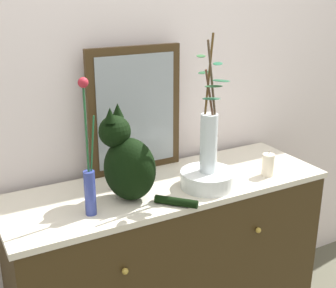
# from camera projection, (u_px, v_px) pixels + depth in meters

# --- Properties ---
(wall_back) EXTENTS (4.40, 0.08, 2.60)m
(wall_back) POSITION_uv_depth(u_px,v_px,m) (135.00, 65.00, 2.03)
(wall_back) COLOR silver
(wall_back) RESTS_ON ground_plane
(sideboard) EXTENTS (1.39, 0.48, 0.84)m
(sideboard) POSITION_uv_depth(u_px,v_px,m) (168.00, 268.00, 2.07)
(sideboard) COLOR #372712
(sideboard) RESTS_ON ground_plane
(mirror_leaning) EXTENTS (0.43, 0.03, 0.56)m
(mirror_leaning) POSITION_uv_depth(u_px,v_px,m) (135.00, 111.00, 1.99)
(mirror_leaning) COLOR #3D2A15
(mirror_leaning) RESTS_ON sideboard
(cat_sitting) EXTENTS (0.33, 0.34, 0.38)m
(cat_sitting) POSITION_uv_depth(u_px,v_px,m) (128.00, 162.00, 1.75)
(cat_sitting) COLOR black
(cat_sitting) RESTS_ON sideboard
(vase_slim_green) EXTENTS (0.05, 0.04, 0.51)m
(vase_slim_green) POSITION_uv_depth(u_px,v_px,m) (89.00, 176.00, 1.63)
(vase_slim_green) COLOR #303D8C
(vase_slim_green) RESTS_ON sideboard
(bowl_porcelain) EXTENTS (0.23, 0.23, 0.07)m
(bowl_porcelain) POSITION_uv_depth(u_px,v_px,m) (208.00, 179.00, 1.89)
(bowl_porcelain) COLOR white
(bowl_porcelain) RESTS_ON sideboard
(vase_glass_clear) EXTENTS (0.11, 0.19, 0.56)m
(vase_glass_clear) POSITION_uv_depth(u_px,v_px,m) (209.00, 136.00, 1.83)
(vase_glass_clear) COLOR silver
(vase_glass_clear) RESTS_ON bowl_porcelain
(candle_pillar) EXTENTS (0.05, 0.05, 0.11)m
(candle_pillar) POSITION_uv_depth(u_px,v_px,m) (268.00, 165.00, 2.00)
(candle_pillar) COLOR beige
(candle_pillar) RESTS_ON sideboard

